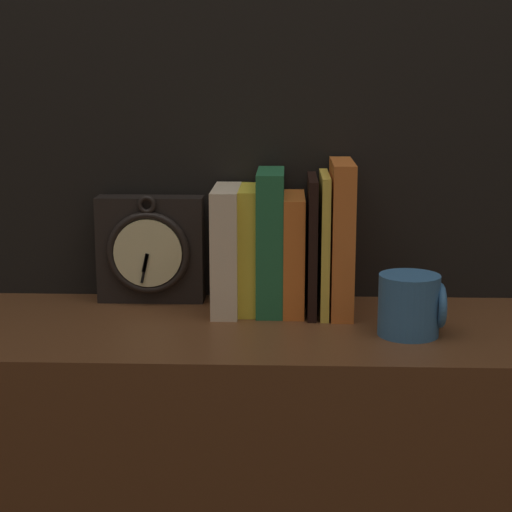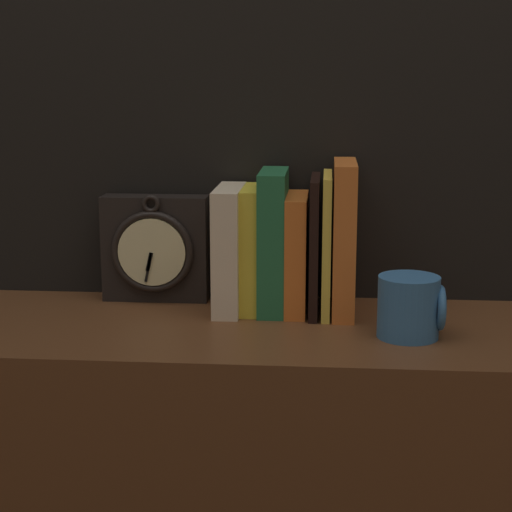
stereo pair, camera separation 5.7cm
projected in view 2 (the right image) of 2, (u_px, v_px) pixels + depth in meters
clock at (155, 248)px, 1.40m from camera, size 0.17×0.06×0.18m
book_slot0_cream at (229, 249)px, 1.34m from camera, size 0.04×0.15×0.19m
book_slot1_yellow at (251, 248)px, 1.35m from camera, size 0.03×0.13×0.19m
book_slot2_green at (273, 241)px, 1.34m from camera, size 0.04×0.14×0.22m
book_slot3_orange at (297, 253)px, 1.34m from camera, size 0.03×0.14×0.18m
book_slot4_black at (314, 245)px, 1.33m from camera, size 0.01×0.15×0.21m
book_slot5_yellow at (327, 244)px, 1.33m from camera, size 0.01×0.15×0.22m
book_slot6_orange at (344, 238)px, 1.32m from camera, size 0.03×0.15×0.24m
mug at (411, 307)px, 1.21m from camera, size 0.09×0.09×0.09m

